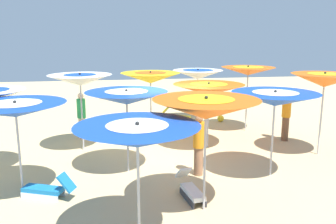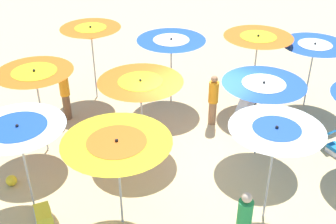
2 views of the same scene
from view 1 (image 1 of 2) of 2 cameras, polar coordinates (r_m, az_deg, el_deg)
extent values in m
cube|color=#D1B57F|center=(10.71, 0.77, -7.48)|extent=(38.61, 38.61, 0.04)
cylinder|color=#B2B2B7|center=(6.24, -4.77, -12.60)|extent=(0.05, 0.05, 1.95)
cone|color=#1947B2|center=(5.90, -4.94, -3.95)|extent=(2.11, 2.11, 0.38)
cone|color=white|center=(5.87, -4.95, -2.99)|extent=(1.04, 1.04, 0.19)
sphere|color=black|center=(5.84, -4.98, -1.87)|extent=(0.07, 0.07, 0.07)
cylinder|color=#B2B2B7|center=(7.35, 5.94, -7.81)|extent=(0.05, 0.05, 2.16)
cone|color=orange|center=(7.06, 6.13, 0.46)|extent=(2.15, 2.15, 0.41)
cone|color=yellow|center=(7.04, 6.15, 1.28)|extent=(1.12, 1.12, 0.21)
sphere|color=black|center=(7.01, 6.18, 2.33)|extent=(0.07, 0.07, 0.07)
cylinder|color=#B2B2B7|center=(9.50, 16.46, -4.05)|extent=(0.05, 0.05, 2.02)
cone|color=#1947B2|center=(9.27, 16.83, 1.97)|extent=(2.18, 2.18, 0.34)
cone|color=white|center=(9.26, 16.87, 2.50)|extent=(1.14, 1.14, 0.18)
sphere|color=black|center=(9.24, 16.91, 3.20)|extent=(0.07, 0.07, 0.07)
cylinder|color=#B2B2B7|center=(11.65, 23.40, -0.92)|extent=(0.05, 0.05, 2.29)
cone|color=orange|center=(11.47, 23.88, 4.65)|extent=(1.93, 1.93, 0.40)
cone|color=yellow|center=(11.46, 23.92, 5.15)|extent=(1.00, 1.00, 0.21)
sphere|color=black|center=(11.44, 23.98, 5.78)|extent=(0.07, 0.07, 0.07)
cylinder|color=#B2B2B7|center=(8.65, -22.79, -6.22)|extent=(0.05, 0.05, 2.00)
cone|color=#1947B2|center=(8.40, -23.35, 0.27)|extent=(2.19, 2.19, 0.31)
cone|color=white|center=(8.39, -23.39, 0.81)|extent=(1.14, 1.14, 0.16)
sphere|color=black|center=(8.37, -23.45, 1.51)|extent=(0.07, 0.07, 0.07)
cylinder|color=#B2B2B7|center=(9.45, -6.53, -3.76)|extent=(0.05, 0.05, 2.01)
cone|color=#1947B2|center=(9.22, -6.68, 2.24)|extent=(2.14, 2.14, 0.35)
cone|color=white|center=(9.21, -6.69, 2.78)|extent=(1.11, 1.11, 0.18)
sphere|color=black|center=(9.19, -6.71, 3.49)|extent=(0.07, 0.07, 0.07)
cylinder|color=#B2B2B7|center=(11.51, 6.45, -1.09)|extent=(0.05, 0.05, 1.91)
cone|color=orange|center=(11.33, 6.56, 3.62)|extent=(2.27, 2.27, 0.34)
cone|color=yellow|center=(11.32, 6.57, 4.06)|extent=(1.19, 1.19, 0.18)
sphere|color=black|center=(11.30, 6.59, 4.63)|extent=(0.07, 0.07, 0.07)
cylinder|color=#B2B2B7|center=(13.76, 12.54, 1.69)|extent=(0.05, 0.05, 2.29)
cone|color=orange|center=(13.60, 12.76, 6.43)|extent=(1.99, 1.99, 0.30)
cone|color=yellow|center=(13.59, 12.77, 6.73)|extent=(1.14, 1.14, 0.17)
sphere|color=black|center=(13.58, 12.80, 7.19)|extent=(0.07, 0.07, 0.07)
cylinder|color=#B2B2B7|center=(11.45, -13.67, -0.58)|extent=(0.05, 0.05, 2.24)
cone|color=white|center=(11.26, -13.96, 4.99)|extent=(1.95, 1.95, 0.34)
cone|color=#1947B2|center=(11.25, -13.98, 5.44)|extent=(0.98, 0.98, 0.17)
sphere|color=black|center=(11.24, -14.01, 5.99)|extent=(0.07, 0.07, 0.07)
cylinder|color=#B2B2B7|center=(13.61, -2.78, 1.27)|extent=(0.05, 0.05, 2.01)
cone|color=yellow|center=(13.45, -2.83, 5.49)|extent=(2.26, 2.26, 0.40)
cone|color=orange|center=(13.44, -2.83, 5.90)|extent=(1.22, 1.22, 0.22)
sphere|color=black|center=(13.42, -2.84, 6.46)|extent=(0.07, 0.07, 0.07)
cylinder|color=#B2B2B7|center=(14.83, 4.76, 2.15)|extent=(0.05, 0.05, 2.01)
cone|color=white|center=(14.69, 4.83, 6.01)|extent=(2.06, 2.06, 0.38)
cone|color=#1947B2|center=(14.68, 4.84, 6.31)|extent=(1.26, 1.26, 0.23)
sphere|color=black|center=(14.66, 4.84, 6.85)|extent=(0.07, 0.07, 0.07)
cube|color=silver|center=(8.59, -20.01, -12.78)|extent=(0.86, 0.38, 0.14)
cube|color=silver|center=(8.82, -18.89, -12.00)|extent=(0.86, 0.38, 0.14)
cube|color=#1972B7|center=(8.66, -19.50, -11.66)|extent=(0.97, 0.64, 0.10)
cube|color=#1972B7|center=(8.27, -15.99, -10.85)|extent=(0.43, 0.42, 0.39)
cube|color=#333338|center=(8.18, 4.96, -13.33)|extent=(0.16, 0.85, 0.14)
cube|color=#333338|center=(8.08, 3.03, -13.63)|extent=(0.16, 0.85, 0.14)
cube|color=white|center=(8.08, 4.01, -12.71)|extent=(0.41, 0.89, 0.10)
cube|color=white|center=(8.53, 2.47, -9.73)|extent=(0.34, 0.46, 0.37)
cube|color=silver|center=(15.25, 1.97, -1.12)|extent=(0.85, 0.49, 0.14)
cube|color=silver|center=(14.94, 1.57, -1.40)|extent=(0.85, 0.49, 0.14)
cube|color=yellow|center=(15.07, 1.77, -0.81)|extent=(1.00, 0.76, 0.10)
cube|color=yellow|center=(15.22, -0.50, 0.20)|extent=(0.48, 0.47, 0.38)
cylinder|color=brown|center=(12.96, 18.33, -2.57)|extent=(0.24, 0.24, 0.84)
cylinder|color=orange|center=(12.79, 18.57, 0.84)|extent=(0.30, 0.30, 0.73)
sphere|color=brown|center=(12.71, 18.71, 2.97)|extent=(0.23, 0.23, 0.23)
cylinder|color=beige|center=(12.86, -13.64, -2.56)|extent=(0.24, 0.24, 0.77)
cylinder|color=green|center=(12.70, -13.80, 0.57)|extent=(0.30, 0.30, 0.67)
sphere|color=beige|center=(12.62, -13.90, 2.52)|extent=(0.21, 0.21, 0.21)
cylinder|color=#A3704C|center=(9.37, 4.92, -7.87)|extent=(0.24, 0.24, 0.76)
cylinder|color=orange|center=(9.15, 5.00, -3.68)|extent=(0.30, 0.30, 0.67)
sphere|color=#A3704C|center=(9.04, 5.05, -1.02)|extent=(0.21, 0.21, 0.21)
sphere|color=yellow|center=(15.19, 8.46, -1.03)|extent=(0.28, 0.28, 0.28)
camera|label=2|loc=(18.81, -21.89, 22.13)|focal=45.47mm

